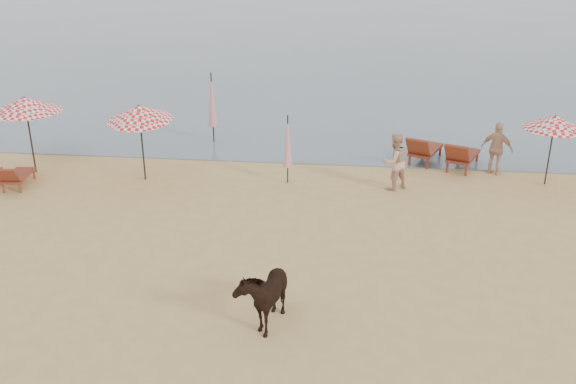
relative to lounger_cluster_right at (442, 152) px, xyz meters
name	(u,v)px	position (x,y,z in m)	size (l,w,h in m)	color
ground	(259,352)	(-4.40, -10.28, -0.49)	(120.00, 120.00, 0.00)	tan
lounger_cluster_right	(442,152)	(0.00, 0.00, 0.00)	(2.54, 2.50, 0.70)	maroon
umbrella_open_left_a	(25,105)	(-12.77, -1.90, 1.70)	(2.14, 2.14, 2.43)	black
umbrella_open_left_b	(139,113)	(-9.14, -2.14, 1.61)	(1.90, 1.94, 2.43)	black
umbrella_open_right	(555,122)	(2.94, -1.23, 1.44)	(1.76, 1.76, 2.15)	black
umbrella_closed_left	(212,100)	(-7.82, 1.66, 1.06)	(0.31, 0.31, 2.51)	black
umbrella_closed_right	(288,142)	(-4.77, -1.93, 0.81)	(0.26, 0.26, 2.11)	black
cow	(264,292)	(-4.43, -9.28, 0.17)	(0.71, 1.56, 1.32)	black
beachgoer_right_a	(394,162)	(-1.63, -2.07, 0.36)	(0.82, 0.64, 1.69)	tan
beachgoer_right_b	(497,149)	(1.58, -0.50, 0.34)	(0.98, 0.41, 1.67)	tan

